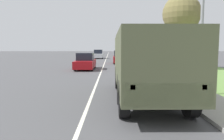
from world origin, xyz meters
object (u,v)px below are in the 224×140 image
Objects in this scene: military_truck at (146,61)px; car_third_ahead at (98,55)px; car_second_ahead at (121,58)px; car_nearest_ahead at (85,62)px.

military_truck is 1.57× the size of car_third_ahead.
military_truck is 33.80m from car_third_ahead.
car_third_ahead is at bearing 105.37° from car_second_ahead.
military_truck is at bearing -72.90° from car_nearest_ahead.
car_third_ahead is (0.07, 21.09, 0.04)m from car_nearest_ahead.
car_second_ahead reaches higher than car_third_ahead.
military_truck is 1.52× the size of car_nearest_ahead.
car_nearest_ahead is 1.12× the size of car_second_ahead.
car_second_ahead is at bearing 90.19° from military_truck.
car_second_ahead is 0.92× the size of car_third_ahead.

